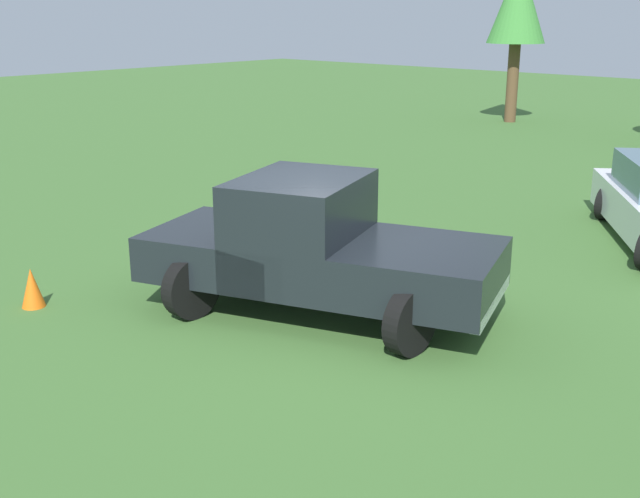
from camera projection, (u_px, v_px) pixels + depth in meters
ground_plane at (320, 317)px, 10.52m from camera, size 80.00×80.00×0.00m
pickup_truck at (312, 244)px, 10.44m from camera, size 3.34×5.05×1.84m
tree_back_left at (518, 4)px, 27.45m from camera, size 2.03×2.03×5.63m
traffic_cone at (32, 288)px, 10.82m from camera, size 0.32×0.32×0.55m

